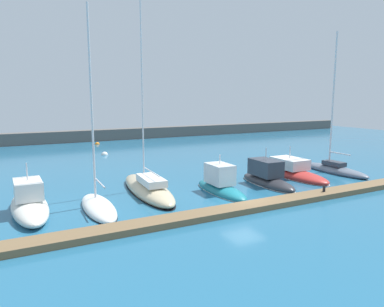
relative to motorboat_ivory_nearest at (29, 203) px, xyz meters
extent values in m
plane|color=#236084|center=(13.50, -4.52, -0.60)|extent=(120.00, 120.00, 0.00)
cube|color=brown|center=(13.50, -6.09, -0.41)|extent=(31.86, 1.52, 0.39)
cube|color=#5B5651|center=(13.50, 36.12, 0.33)|extent=(108.00, 2.02, 1.86)
ellipsoid|color=silver|center=(0.00, -0.05, -0.25)|extent=(2.34, 7.81, 1.18)
cube|color=silver|center=(0.00, 0.06, 0.92)|extent=(1.68, 2.56, 1.15)
cube|color=black|center=(-0.02, 1.07, 1.09)|extent=(1.47, 0.66, 0.65)
cylinder|color=silver|center=(0.00, 0.06, 2.06)|extent=(0.08, 0.08, 1.12)
ellipsoid|color=white|center=(4.05, -1.47, -0.47)|extent=(1.99, 6.53, 0.95)
ellipsoid|color=black|center=(4.05, -1.47, -0.58)|extent=(2.01, 6.59, 0.12)
cylinder|color=silver|center=(4.06, -0.59, 6.29)|extent=(0.14, 0.14, 12.56)
cylinder|color=silver|center=(4.03, -2.26, 1.36)|extent=(0.15, 2.63, 0.10)
ellipsoid|color=beige|center=(8.40, 1.03, -0.33)|extent=(2.97, 10.07, 1.27)
ellipsoid|color=black|center=(8.40, 1.03, -0.58)|extent=(3.00, 10.17, 0.12)
cylinder|color=silver|center=(8.45, 1.95, 9.36)|extent=(0.11, 0.11, 18.11)
cylinder|color=silver|center=(8.34, 0.05, 1.25)|extent=(0.27, 3.54, 0.08)
cube|color=silver|center=(8.34, 0.08, 0.57)|extent=(1.60, 3.41, 0.52)
ellipsoid|color=#19707F|center=(13.51, -1.46, -0.47)|extent=(2.11, 6.53, 1.00)
ellipsoid|color=silver|center=(13.51, -1.46, -0.58)|extent=(2.13, 6.60, 0.12)
cube|color=silver|center=(13.51, -1.24, 0.80)|extent=(1.60, 2.41, 1.55)
cube|color=black|center=(13.53, -0.51, 1.04)|extent=(1.41, 0.62, 0.87)
cylinder|color=silver|center=(13.51, -1.24, 1.94)|extent=(0.08, 0.08, 0.73)
ellipsoid|color=#2D2D33|center=(18.25, -1.29, -0.40)|extent=(2.23, 6.59, 1.05)
ellipsoid|color=silver|center=(18.25, -1.29, -0.58)|extent=(2.26, 6.65, 0.12)
cube|color=#333842|center=(18.26, -0.93, 0.80)|extent=(1.82, 2.94, 1.37)
cube|color=black|center=(18.29, -0.30, 1.01)|extent=(1.57, 0.78, 0.77)
cylinder|color=silver|center=(18.26, -0.93, 1.99)|extent=(0.08, 0.08, 1.01)
ellipsoid|color=#B72D28|center=(22.39, -0.05, -0.40)|extent=(2.77, 8.07, 0.99)
ellipsoid|color=silver|center=(22.39, -0.05, -0.58)|extent=(2.80, 8.15, 0.12)
cube|color=silver|center=(22.40, 0.65, 0.57)|extent=(2.23, 3.36, 0.95)
cube|color=black|center=(22.41, 1.17, 0.71)|extent=(1.97, 0.87, 0.53)
cylinder|color=silver|center=(22.40, 0.65, 1.62)|extent=(0.08, 0.08, 1.15)
ellipsoid|color=slate|center=(27.28, -0.39, -0.39)|extent=(2.04, 7.66, 0.89)
cylinder|color=silver|center=(27.29, 0.31, 6.45)|extent=(0.16, 0.16, 12.79)
cylinder|color=silver|center=(27.27, -0.95, 1.35)|extent=(0.15, 2.36, 0.12)
cube|color=#333842|center=(27.28, -0.28, 0.27)|extent=(1.14, 2.15, 0.42)
sphere|color=orange|center=(11.34, 31.47, -0.60)|extent=(0.72, 0.72, 0.72)
sphere|color=white|center=(9.85, 20.62, -0.60)|extent=(0.83, 0.83, 0.83)
cylinder|color=black|center=(19.58, -6.09, 0.01)|extent=(0.20, 0.20, 0.44)
camera|label=1|loc=(-0.85, -24.22, 6.72)|focal=33.24mm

